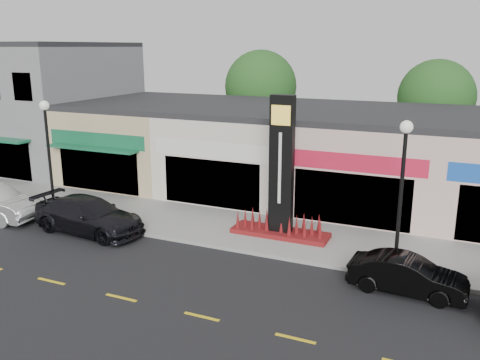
{
  "coord_description": "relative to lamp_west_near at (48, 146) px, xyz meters",
  "views": [
    {
      "loc": [
        9.71,
        -15.32,
        8.02
      ],
      "look_at": [
        1.2,
        4.0,
        2.46
      ],
      "focal_mm": 38.0,
      "sensor_mm": 36.0,
      "label": 1
    }
  ],
  "objects": [
    {
      "name": "ground",
      "position": [
        8.0,
        -2.5,
        -3.48
      ],
      "size": [
        120.0,
        120.0,
        0.0
      ],
      "primitive_type": "plane",
      "color": "black",
      "rests_on": "ground"
    },
    {
      "name": "sidewalk",
      "position": [
        8.0,
        1.85,
        -3.4
      ],
      "size": [
        52.0,
        4.3,
        0.15
      ],
      "primitive_type": "cube",
      "color": "gray",
      "rests_on": "ground"
    },
    {
      "name": "curb",
      "position": [
        8.0,
        -0.4,
        -3.4
      ],
      "size": [
        52.0,
        0.2,
        0.15
      ],
      "primitive_type": "cube",
      "color": "gray",
      "rests_on": "ground"
    },
    {
      "name": "building_grey_2story",
      "position": [
        -10.0,
        8.98,
        0.67
      ],
      "size": [
        12.0,
        10.95,
        8.3
      ],
      "color": "slate",
      "rests_on": "ground"
    },
    {
      "name": "shop_beige",
      "position": [
        -0.5,
        8.96,
        -1.08
      ],
      "size": [
        7.0,
        10.85,
        4.8
      ],
      "color": "tan",
      "rests_on": "ground"
    },
    {
      "name": "shop_cream",
      "position": [
        6.5,
        8.97,
        -1.08
      ],
      "size": [
        7.0,
        10.01,
        4.8
      ],
      "color": "beige",
      "rests_on": "ground"
    },
    {
      "name": "shop_pink_w",
      "position": [
        13.5,
        8.97,
        -1.08
      ],
      "size": [
        7.0,
        10.01,
        4.8
      ],
      "color": "beige",
      "rests_on": "ground"
    },
    {
      "name": "tree_rear_west",
      "position": [
        4.0,
        17.0,
        1.74
      ],
      "size": [
        5.2,
        5.2,
        7.83
      ],
      "color": "#382619",
      "rests_on": "ground"
    },
    {
      "name": "tree_rear_mid",
      "position": [
        16.0,
        17.0,
        1.41
      ],
      "size": [
        4.8,
        4.8,
        7.29
      ],
      "color": "#382619",
      "rests_on": "ground"
    },
    {
      "name": "lamp_west_near",
      "position": [
        0.0,
        0.0,
        0.0
      ],
      "size": [
        0.44,
        0.44,
        5.47
      ],
      "color": "black",
      "rests_on": "sidewalk"
    },
    {
      "name": "lamp_east_near",
      "position": [
        16.0,
        0.0,
        0.0
      ],
      "size": [
        0.44,
        0.44,
        5.47
      ],
      "color": "black",
      "rests_on": "sidewalk"
    },
    {
      "name": "pylon_sign",
      "position": [
        11.0,
        1.7,
        -1.2
      ],
      "size": [
        4.2,
        1.3,
        6.0
      ],
      "color": "maroon",
      "rests_on": "sidewalk"
    },
    {
      "name": "car_dark_sedan",
      "position": [
        2.96,
        -1.0,
        -2.7
      ],
      "size": [
        2.53,
        5.48,
        1.55
      ],
      "primitive_type": "imported",
      "rotation": [
        0.0,
        0.0,
        1.5
      ],
      "color": "black",
      "rests_on": "ground"
    },
    {
      "name": "car_black_conv",
      "position": [
        16.55,
        -1.32,
        -2.84
      ],
      "size": [
        1.57,
        3.93,
        1.27
      ],
      "primitive_type": "imported",
      "rotation": [
        0.0,
        0.0,
        1.51
      ],
      "color": "black",
      "rests_on": "ground"
    }
  ]
}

